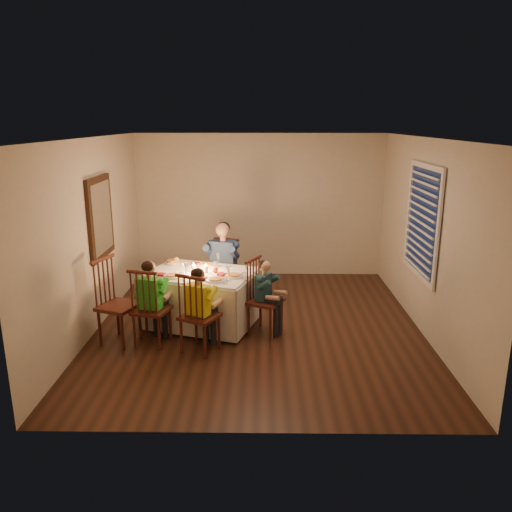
{
  "coord_description": "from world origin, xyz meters",
  "views": [
    {
      "loc": [
        0.06,
        -6.55,
        2.82
      ],
      "look_at": [
        -0.03,
        0.15,
        0.99
      ],
      "focal_mm": 35.0,
      "sensor_mm": 36.0,
      "label": 1
    }
  ],
  "objects_px": {
    "dining_table": "(201,287)",
    "serving_bowl": "(172,263)",
    "chair_near_right": "(201,350)",
    "chair_end": "(265,333)",
    "child_teal": "(265,333)",
    "child_yellow": "(201,350)",
    "child_green": "(153,343)",
    "chair_extra": "(121,342)",
    "chair_near_left": "(153,343)",
    "adult": "(224,305)",
    "chair_adult": "(224,305)"
  },
  "relations": [
    {
      "from": "chair_near_right",
      "to": "chair_extra",
      "type": "height_order",
      "value": "chair_extra"
    },
    {
      "from": "chair_adult",
      "to": "adult",
      "type": "height_order",
      "value": "adult"
    },
    {
      "from": "child_teal",
      "to": "adult",
      "type": "bearing_deg",
      "value": 58.52
    },
    {
      "from": "serving_bowl",
      "to": "chair_extra",
      "type": "bearing_deg",
      "value": -117.21
    },
    {
      "from": "chair_extra",
      "to": "child_yellow",
      "type": "relative_size",
      "value": 1.03
    },
    {
      "from": "serving_bowl",
      "to": "child_yellow",
      "type": "bearing_deg",
      "value": -66.25
    },
    {
      "from": "child_green",
      "to": "child_teal",
      "type": "distance_m",
      "value": 1.51
    },
    {
      "from": "chair_near_left",
      "to": "child_green",
      "type": "distance_m",
      "value": 0.0
    },
    {
      "from": "chair_adult",
      "to": "child_yellow",
      "type": "distance_m",
      "value": 1.62
    },
    {
      "from": "dining_table",
      "to": "serving_bowl",
      "type": "xyz_separation_m",
      "value": [
        -0.47,
        0.39,
        0.24
      ]
    },
    {
      "from": "child_green",
      "to": "child_teal",
      "type": "xyz_separation_m",
      "value": [
        1.47,
        0.34,
        0.0
      ]
    },
    {
      "from": "child_green",
      "to": "chair_extra",
      "type": "bearing_deg",
      "value": 9.62
    },
    {
      "from": "dining_table",
      "to": "chair_near_left",
      "type": "height_order",
      "value": "dining_table"
    },
    {
      "from": "chair_adult",
      "to": "chair_near_left",
      "type": "distance_m",
      "value": 1.63
    },
    {
      "from": "child_green",
      "to": "child_yellow",
      "type": "bearing_deg",
      "value": 177.36
    },
    {
      "from": "child_green",
      "to": "chair_adult",
      "type": "bearing_deg",
      "value": -105.25
    },
    {
      "from": "chair_near_left",
      "to": "chair_near_right",
      "type": "bearing_deg",
      "value": 177.36
    },
    {
      "from": "chair_near_right",
      "to": "adult",
      "type": "height_order",
      "value": "adult"
    },
    {
      "from": "chair_end",
      "to": "child_teal",
      "type": "height_order",
      "value": "chair_end"
    },
    {
      "from": "chair_extra",
      "to": "chair_end",
      "type": "bearing_deg",
      "value": -59.55
    },
    {
      "from": "chair_end",
      "to": "child_teal",
      "type": "relative_size",
      "value": 1.01
    },
    {
      "from": "serving_bowl",
      "to": "chair_adult",
      "type": "bearing_deg",
      "value": 25.93
    },
    {
      "from": "child_teal",
      "to": "chair_extra",
      "type": "bearing_deg",
      "value": 126.26
    },
    {
      "from": "dining_table",
      "to": "chair_near_right",
      "type": "bearing_deg",
      "value": -66.7
    },
    {
      "from": "chair_near_left",
      "to": "chair_extra",
      "type": "xyz_separation_m",
      "value": [
        -0.43,
        0.04,
        0.0
      ]
    },
    {
      "from": "adult",
      "to": "dining_table",
      "type": "bearing_deg",
      "value": -94.91
    },
    {
      "from": "child_green",
      "to": "child_yellow",
      "type": "distance_m",
      "value": 0.68
    },
    {
      "from": "chair_end",
      "to": "chair_extra",
      "type": "height_order",
      "value": "chair_extra"
    },
    {
      "from": "chair_end",
      "to": "serving_bowl",
      "type": "bearing_deg",
      "value": 89.66
    },
    {
      "from": "chair_extra",
      "to": "serving_bowl",
      "type": "distance_m",
      "value": 1.39
    },
    {
      "from": "chair_extra",
      "to": "adult",
      "type": "height_order",
      "value": "adult"
    },
    {
      "from": "chair_near_left",
      "to": "child_green",
      "type": "bearing_deg",
      "value": -0.0
    },
    {
      "from": "chair_near_right",
      "to": "child_teal",
      "type": "relative_size",
      "value": 1.01
    },
    {
      "from": "chair_near_right",
      "to": "child_yellow",
      "type": "xyz_separation_m",
      "value": [
        0.0,
        0.0,
        0.0
      ]
    },
    {
      "from": "chair_extra",
      "to": "dining_table",
      "type": "bearing_deg",
      "value": -36.24
    },
    {
      "from": "chair_end",
      "to": "chair_extra",
      "type": "relative_size",
      "value": 0.92
    },
    {
      "from": "serving_bowl",
      "to": "chair_near_left",
      "type": "bearing_deg",
      "value": -94.93
    },
    {
      "from": "chair_adult",
      "to": "chair_extra",
      "type": "distance_m",
      "value": 1.85
    },
    {
      "from": "chair_adult",
      "to": "child_green",
      "type": "distance_m",
      "value": 1.63
    },
    {
      "from": "chair_near_left",
      "to": "adult",
      "type": "relative_size",
      "value": 0.79
    },
    {
      "from": "child_teal",
      "to": "serving_bowl",
      "type": "height_order",
      "value": "serving_bowl"
    },
    {
      "from": "chair_near_right",
      "to": "chair_end",
      "type": "distance_m",
      "value": 0.99
    },
    {
      "from": "dining_table",
      "to": "chair_extra",
      "type": "xyz_separation_m",
      "value": [
        -0.99,
        -0.63,
        -0.55
      ]
    },
    {
      "from": "dining_table",
      "to": "chair_near_right",
      "type": "distance_m",
      "value": 1.03
    },
    {
      "from": "chair_near_left",
      "to": "child_teal",
      "type": "bearing_deg",
      "value": -152.01
    },
    {
      "from": "chair_adult",
      "to": "child_yellow",
      "type": "bearing_deg",
      "value": -81.72
    },
    {
      "from": "dining_table",
      "to": "serving_bowl",
      "type": "height_order",
      "value": "serving_bowl"
    },
    {
      "from": "dining_table",
      "to": "child_teal",
      "type": "xyz_separation_m",
      "value": [
        0.91,
        -0.32,
        -0.55
      ]
    },
    {
      "from": "adult",
      "to": "chair_adult",
      "type": "bearing_deg",
      "value": 0.0
    },
    {
      "from": "chair_adult",
      "to": "serving_bowl",
      "type": "bearing_deg",
      "value": -139.82
    }
  ]
}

